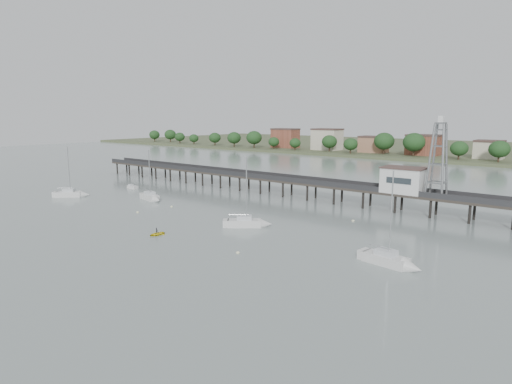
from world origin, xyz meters
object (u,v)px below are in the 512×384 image
Objects in this scene: sailboat_c at (251,223)px; sailboat_d at (394,262)px; yellow_dinghy at (157,235)px; white_tender at (132,187)px; pier at (299,182)px; lattice_tower at (438,160)px; sailboat_a at (74,194)px; sailboat_b at (152,198)px.

sailboat_d is (27.67, -4.24, -0.00)m from sailboat_c.
sailboat_c is 4.84× the size of yellow_dinghy.
yellow_dinghy reaches higher than white_tender.
lattice_tower is at bearing 0.00° from pier.
white_tender is (-42.80, -17.24, -3.40)m from pier.
lattice_tower is 82.89m from sailboat_a.
sailboat_b is 20.78m from sailboat_a.
sailboat_b is (-24.85, -24.51, -3.15)m from pier.
pier is at bearing 146.39° from sailboat_d.
lattice_tower reaches higher than sailboat_b.
pier is at bearing 19.74° from white_tender.
sailboat_d is (36.15, -32.82, -3.15)m from pier.
lattice_tower reaches higher than sailboat_a.
sailboat_a is 0.97× the size of sailboat_d.
sailboat_d reaches higher than sailboat_c.
lattice_tower is 5.73× the size of yellow_dinghy.
pier is at bearing -180.00° from lattice_tower.
lattice_tower is at bearing 12.27° from sailboat_c.
lattice_tower reaches higher than white_tender.
white_tender is (-78.95, 15.57, -0.25)m from sailboat_d.
white_tender is at bearing 168.74° from sailboat_b.
yellow_dinghy is (43.31, -9.11, -0.64)m from sailboat_a.
sailboat_c is 27.99m from sailboat_d.
sailboat_c is at bearing -128.86° from lattice_tower.
sailboat_c is 52.52m from white_tender.
pier is at bearing 55.39° from sailboat_b.
pier is 12.12× the size of sailboat_b.
sailboat_a is at bearing -95.04° from white_tender.
lattice_tower is 38.15m from sailboat_c.
sailboat_c is 1.06× the size of sailboat_b.
sailboat_b is 0.93× the size of sailboat_d.
sailboat_b reaches higher than white_tender.
sailboat_a is at bearing -143.71° from sailboat_b.
sailboat_b is at bearing -179.13° from sailboat_d.
white_tender is (-51.28, 11.33, -0.25)m from sailboat_c.
yellow_dinghy is at bearing -25.56° from sailboat_b.
sailboat_a reaches higher than pier.
sailboat_b is at bearing 134.18° from sailboat_c.
sailboat_c reaches higher than sailboat_a.
lattice_tower reaches higher than sailboat_c.
sailboat_a reaches higher than sailboat_b.
sailboat_a is 16.24m from white_tender.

